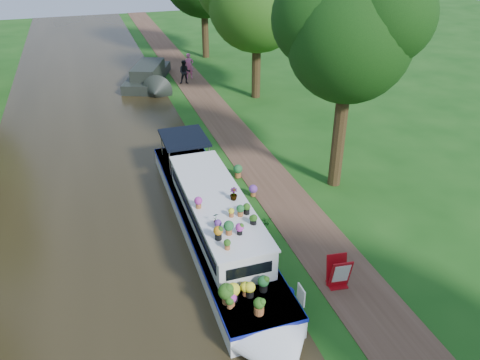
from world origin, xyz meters
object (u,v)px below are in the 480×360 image
object	(u,v)px
second_boat	(148,76)
pedestrian_dark	(185,72)
pedestrian_pink	(189,66)
sandwich_board	(339,273)
plant_boat	(217,221)

from	to	relation	value
second_boat	pedestrian_dark	distance (m)	2.62
pedestrian_pink	pedestrian_dark	distance (m)	1.36
pedestrian_pink	sandwich_board	bearing A→B (deg)	-88.08
second_boat	pedestrian_pink	size ratio (longest dim) A/B	4.28
second_boat	pedestrian_dark	size ratio (longest dim) A/B	4.69
second_boat	sandwich_board	distance (m)	23.17
pedestrian_dark	pedestrian_pink	bearing A→B (deg)	78.15
plant_boat	sandwich_board	xyz separation A→B (m)	(2.96, -3.50, -0.34)
plant_boat	sandwich_board	distance (m)	4.60
plant_boat	pedestrian_dark	bearing A→B (deg)	81.03
pedestrian_pink	second_boat	bearing A→B (deg)	-170.61
second_boat	pedestrian_pink	world-z (taller)	pedestrian_pink
plant_boat	sandwich_board	world-z (taller)	plant_boat
plant_boat	second_boat	bearing A→B (deg)	88.54
second_boat	pedestrian_pink	xyz separation A→B (m)	(3.04, 0.32, 0.36)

